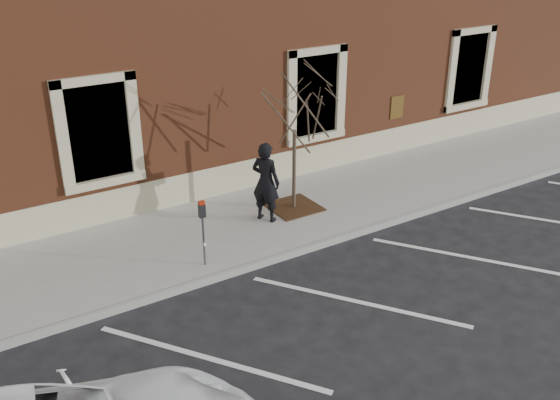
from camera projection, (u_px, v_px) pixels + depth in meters
ground at (294, 255)px, 13.82m from camera, size 120.00×120.00×0.00m
sidewalk_near at (255, 222)px, 15.13m from camera, size 40.00×3.50×0.15m
curb_near at (296, 253)px, 13.75m from camera, size 40.00×0.12×0.15m
parking_stripes at (357, 302)px, 12.12m from camera, size 28.00×4.40×0.01m
building_civic at (149, 23)px, 18.11m from camera, size 40.00×8.62×8.00m
man at (266, 182)px, 14.69m from camera, size 0.76×0.85×1.96m
parking_meter at (203, 221)px, 12.71m from camera, size 0.13×0.10×1.46m
tree_grate at (294, 207)px, 15.70m from camera, size 1.20×1.20×0.03m
sapling at (295, 107)px, 14.62m from camera, size 2.23×2.23×3.71m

